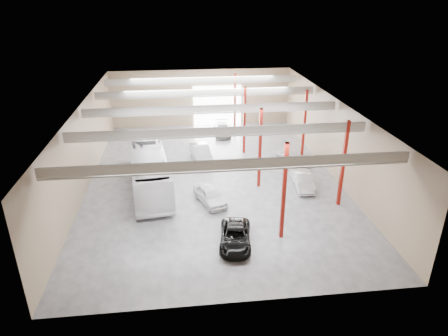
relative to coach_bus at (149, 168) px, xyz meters
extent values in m
cube|color=#48474C|center=(5.67, 0.91, -1.74)|extent=(22.00, 32.00, 0.01)
cube|color=#ACACA7|center=(5.67, 0.91, 5.26)|extent=(22.00, 32.00, 0.12)
cube|color=brown|center=(5.67, 16.91, 1.76)|extent=(22.00, 0.12, 7.00)
cube|color=brown|center=(5.67, -15.09, 1.76)|extent=(22.00, 0.12, 7.00)
cube|color=brown|center=(-5.33, 0.91, 1.76)|extent=(0.12, 32.00, 7.00)
cube|color=brown|center=(16.67, 0.91, 1.76)|extent=(0.12, 32.00, 7.00)
cube|color=white|center=(7.67, 16.76, 0.76)|extent=(6.00, 0.20, 5.00)
cube|color=maroon|center=(9.47, -9.09, 1.76)|extent=(0.25, 0.25, 7.00)
cube|color=maroon|center=(9.47, -1.09, 1.76)|extent=(0.25, 0.25, 7.00)
cube|color=maroon|center=(9.47, 6.91, 1.76)|extent=(0.25, 0.25, 7.00)
cube|color=maroon|center=(9.47, 13.91, 1.76)|extent=(0.25, 0.25, 7.00)
cube|color=maroon|center=(15.17, -5.09, 1.76)|extent=(0.25, 0.25, 7.00)
cube|color=maroon|center=(15.17, 4.91, 1.76)|extent=(0.25, 0.25, 7.00)
cube|color=#AAAAA5|center=(5.67, -11.09, 4.81)|extent=(21.60, 0.15, 0.60)
cube|color=#AAAAA5|center=(5.67, -11.09, 4.41)|extent=(21.60, 0.10, 0.10)
cube|color=#AAAAA5|center=(5.67, -5.09, 4.81)|extent=(21.60, 0.15, 0.60)
cube|color=#AAAAA5|center=(5.67, -5.09, 4.41)|extent=(21.60, 0.10, 0.10)
cube|color=#AAAAA5|center=(5.67, 0.91, 4.81)|extent=(21.60, 0.15, 0.60)
cube|color=#AAAAA5|center=(5.67, 0.91, 4.41)|extent=(21.60, 0.10, 0.10)
cube|color=#AAAAA5|center=(5.67, 6.91, 4.81)|extent=(21.60, 0.15, 0.60)
cube|color=#AAAAA5|center=(5.67, 6.91, 4.41)|extent=(21.60, 0.10, 0.10)
cube|color=#AAAAA5|center=(5.67, 12.91, 4.81)|extent=(21.60, 0.15, 0.60)
cube|color=#AAAAA5|center=(5.67, 12.91, 4.41)|extent=(21.60, 0.10, 0.10)
imported|color=white|center=(0.00, 0.00, 0.00)|extent=(4.46, 12.73, 3.47)
imported|color=black|center=(6.18, -9.64, -1.12)|extent=(2.68, 4.68, 1.23)
imported|color=silver|center=(4.98, -3.65, -1.05)|extent=(2.88, 4.32, 1.37)
imported|color=#B6B6BB|center=(4.83, 5.41, -0.97)|extent=(2.25, 4.81, 1.52)
imported|color=slate|center=(7.88, 12.91, -1.07)|extent=(2.12, 4.66, 1.32)
imported|color=silver|center=(13.22, -1.88, -1.07)|extent=(1.76, 4.16, 1.33)
imported|color=silver|center=(13.78, 3.32, -1.03)|extent=(2.88, 4.45, 1.41)
camera|label=1|loc=(2.79, -31.94, 13.92)|focal=32.00mm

